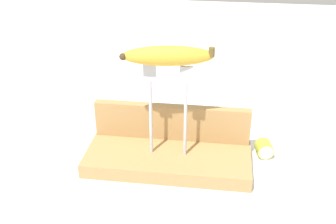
% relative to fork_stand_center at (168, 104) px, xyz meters
% --- Properties ---
extents(ground_plane, '(3.00, 3.00, 0.00)m').
position_rel_fork_stand_center_xyz_m(ground_plane, '(0.00, 0.00, -0.15)').
color(ground_plane, silver).
extents(wooden_board, '(0.35, 0.15, 0.03)m').
position_rel_fork_stand_center_xyz_m(wooden_board, '(0.00, 0.00, -0.14)').
color(wooden_board, '#A87F4C').
rests_on(wooden_board, ground).
extents(board_backstop, '(0.35, 0.02, 0.08)m').
position_rel_fork_stand_center_xyz_m(board_backstop, '(0.00, 0.07, -0.08)').
color(board_backstop, '#A87F4C').
rests_on(board_backstop, wooden_board).
extents(fork_stand_center, '(0.10, 0.01, 0.20)m').
position_rel_fork_stand_center_xyz_m(fork_stand_center, '(0.00, 0.00, 0.00)').
color(fork_stand_center, '#B2B2B7').
rests_on(fork_stand_center, wooden_board).
extents(banana_raised_center, '(0.18, 0.06, 0.04)m').
position_rel_fork_stand_center_xyz_m(banana_raised_center, '(-0.00, -0.00, 0.10)').
color(banana_raised_center, gold).
rests_on(banana_raised_center, fork_stand_center).
extents(banana_chunk_near, '(0.04, 0.04, 0.04)m').
position_rel_fork_stand_center_xyz_m(banana_chunk_near, '(0.21, 0.07, -0.13)').
color(banana_chunk_near, '#B2C138').
rests_on(banana_chunk_near, ground).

